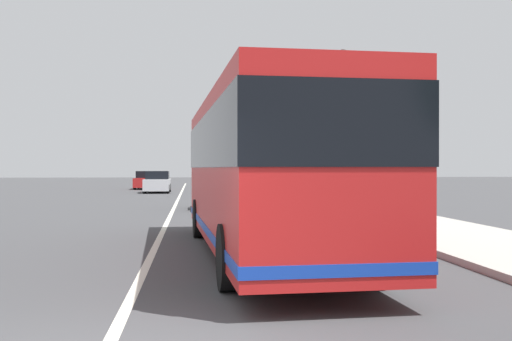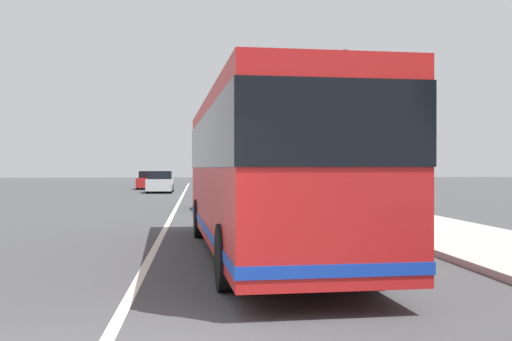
{
  "view_description": "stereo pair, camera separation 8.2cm",
  "coord_description": "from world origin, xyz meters",
  "views": [
    {
      "loc": [
        -5.57,
        -0.87,
        1.83
      ],
      "look_at": [
        6.95,
        -2.21,
        1.77
      ],
      "focal_mm": 41.39,
      "sensor_mm": 36.0,
      "label": 1
    },
    {
      "loc": [
        -5.58,
        -0.95,
        1.83
      ],
      "look_at": [
        6.95,
        -2.21,
        1.77
      ],
      "focal_mm": 41.39,
      "sensor_mm": 36.0,
      "label": 2
    }
  ],
  "objects": [
    {
      "name": "car_side_street",
      "position": [
        38.65,
        1.76,
        0.75
      ],
      "size": [
        4.43,
        1.9,
        1.6
      ],
      "rotation": [
        0.0,
        0.0,
        3.15
      ],
      "color": "silver",
      "rests_on": "ground"
    },
    {
      "name": "sidewalk_curb",
      "position": [
        10.0,
        -7.62,
        0.07
      ],
      "size": [
        110.0,
        3.6,
        0.14
      ],
      "primitive_type": "cube",
      "color": "#B2ADA3",
      "rests_on": "ground"
    },
    {
      "name": "utility_pole",
      "position": [
        18.55,
        -7.13,
        3.39
      ],
      "size": [
        0.22,
        0.22,
        6.78
      ],
      "primitive_type": "cylinder",
      "color": "slate",
      "rests_on": "ground"
    },
    {
      "name": "car_ahead_same_lane",
      "position": [
        46.35,
        3.11,
        0.73
      ],
      "size": [
        4.64,
        2.03,
        1.56
      ],
      "rotation": [
        0.0,
        0.0,
        3.12
      ],
      "color": "red",
      "rests_on": "ground"
    },
    {
      "name": "car_oncoming",
      "position": [
        20.64,
        -1.99,
        0.65
      ],
      "size": [
        4.01,
        1.86,
        1.34
      ],
      "rotation": [
        0.0,
        0.0,
        0.01
      ],
      "color": "black",
      "rests_on": "ground"
    },
    {
      "name": "lane_divider_line",
      "position": [
        10.0,
        0.0,
        0.0
      ],
      "size": [
        110.0,
        0.16,
        0.01
      ],
      "primitive_type": "cube",
      "color": "silver",
      "rests_on": "ground"
    },
    {
      "name": "coach_bus",
      "position": [
        6.63,
        -2.33,
        1.88
      ],
      "size": [
        10.85,
        3.05,
        3.23
      ],
      "rotation": [
        0.0,
        0.0,
        0.05
      ],
      "color": "red",
      "rests_on": "ground"
    }
  ]
}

